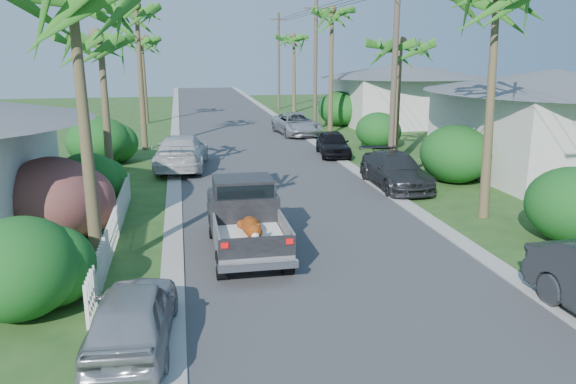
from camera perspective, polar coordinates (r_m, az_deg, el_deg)
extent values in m
plane|color=#254B1C|center=(13.21, 7.60, -11.35)|extent=(120.00, 120.00, 0.00)
cube|color=#38383A|center=(36.91, -4.69, 5.43)|extent=(8.00, 100.00, 0.02)
cube|color=#A5A39E|center=(36.70, -11.40, 5.18)|extent=(0.60, 100.00, 0.06)
cube|color=#A5A39E|center=(37.61, 1.87, 5.67)|extent=(0.60, 100.00, 0.06)
cylinder|color=black|center=(14.45, -6.76, -7.36)|extent=(0.28, 0.76, 0.76)
cylinder|color=black|center=(14.65, -0.07, -6.95)|extent=(0.28, 0.76, 0.76)
cylinder|color=black|center=(17.51, -7.56, -3.47)|extent=(0.28, 0.76, 0.76)
cylinder|color=black|center=(17.68, -2.05, -3.18)|extent=(0.28, 0.76, 0.76)
cube|color=gray|center=(15.05, -3.73, -5.42)|extent=(1.90, 2.40, 0.24)
cube|color=gray|center=(14.85, -7.29, -4.24)|extent=(0.06, 2.40, 0.55)
cube|color=gray|center=(15.06, -0.27, -3.85)|extent=(0.06, 2.40, 0.55)
cube|color=black|center=(13.83, -3.14, -5.63)|extent=(1.92, 0.08, 0.52)
cube|color=silver|center=(13.84, -3.02, -7.53)|extent=(1.98, 0.18, 0.18)
cube|color=red|center=(13.67, -6.45, -5.42)|extent=(0.18, 0.05, 0.14)
cube|color=red|center=(13.87, 0.17, -5.03)|extent=(0.18, 0.05, 0.14)
cube|color=black|center=(16.67, -4.56, -1.91)|extent=(1.94, 1.65, 1.10)
cube|color=black|center=(16.48, -4.61, 0.53)|extent=(1.70, 1.35, 0.55)
cube|color=black|center=(15.84, -4.34, -0.14)|extent=(1.60, 0.05, 0.45)
cube|color=black|center=(17.90, -5.00, -1.27)|extent=(1.94, 1.20, 0.80)
cube|color=white|center=(14.98, -3.74, -4.70)|extent=(1.70, 2.10, 0.16)
ellipsoid|color=#FF6015|center=(14.98, -3.81, -3.49)|extent=(0.48, 1.25, 0.43)
sphere|color=#FF6015|center=(14.25, -3.44, -4.10)|extent=(0.40, 0.40, 0.40)
ellipsoid|color=white|center=(15.01, -3.80, -3.86)|extent=(0.32, 0.86, 0.18)
imported|color=#282A2C|center=(24.13, 10.84, 2.15)|extent=(2.01, 4.89, 1.42)
imported|color=black|center=(30.84, 4.59, 4.90)|extent=(1.99, 4.05, 1.33)
imported|color=#B1B2B8|center=(38.38, 0.84, 6.91)|extent=(2.86, 5.45, 1.46)
imported|color=#A4A5AB|center=(11.58, -15.50, -12.05)|extent=(1.81, 3.95, 1.31)
imported|color=silver|center=(27.81, -10.76, 4.00)|extent=(2.90, 5.91, 1.65)
cone|color=brown|center=(14.61, -19.84, 4.83)|extent=(0.36, 0.71, 7.01)
cone|color=brown|center=(23.58, -18.00, 7.32)|extent=(0.36, 0.61, 6.21)
cone|color=brown|center=(33.37, -14.73, 10.97)|extent=(0.36, 0.36, 8.00)
cone|color=brown|center=(45.40, -14.39, 10.82)|extent=(0.36, 0.75, 6.51)
cone|color=brown|center=(20.15, 19.83, 7.95)|extent=(0.36, 0.73, 7.51)
cone|color=brown|center=(28.41, 11.01, 8.63)|extent=(0.36, 0.54, 6.01)
cone|color=brown|center=(38.64, 4.39, 11.93)|extent=(0.36, 0.36, 8.20)
cone|color=brown|center=(52.36, 0.61, 11.83)|extent=(0.36, 0.63, 6.81)
ellipsoid|color=#164D1C|center=(13.58, -25.67, -6.95)|extent=(2.60, 2.86, 2.20)
ellipsoid|color=#C21B52|center=(18.23, -22.84, -0.77)|extent=(3.00, 3.30, 2.60)
ellipsoid|color=#164D1C|center=(22.05, -19.72, 1.18)|extent=(2.40, 2.64, 2.00)
ellipsoid|color=#164D1C|center=(29.89, -18.69, 4.93)|extent=(3.20, 3.52, 2.40)
ellipsoid|color=#164D1C|center=(18.88, 27.14, -1.22)|extent=(2.80, 3.08, 2.30)
ellipsoid|color=#164D1C|center=(25.54, 16.64, 3.71)|extent=(3.00, 3.30, 2.50)
ellipsoid|color=#164D1C|center=(33.60, 9.14, 6.21)|extent=(2.60, 2.86, 2.10)
ellipsoid|color=#164D1C|center=(43.17, 5.25, 8.44)|extent=(3.20, 3.52, 2.60)
cube|color=white|center=(17.67, -17.20, -3.43)|extent=(0.10, 11.00, 1.00)
cube|color=silver|center=(29.01, 25.03, 5.48)|extent=(8.00, 9.00, 3.80)
cone|color=#595B60|center=(28.79, 25.54, 10.19)|extent=(6.48, 6.48, 1.00)
cube|color=silver|center=(44.76, 11.51, 9.07)|extent=(9.00, 8.00, 3.60)
cone|color=#595B60|center=(44.62, 11.66, 12.01)|extent=(6.48, 6.48, 1.00)
cylinder|color=brown|center=(26.09, 10.73, 11.46)|extent=(0.26, 0.26, 9.00)
cylinder|color=brown|center=(40.41, 2.80, 12.63)|extent=(0.26, 0.26, 9.00)
cube|color=brown|center=(40.49, 2.87, 18.15)|extent=(1.60, 0.10, 0.10)
cylinder|color=brown|center=(55.10, -0.96, 13.10)|extent=(0.26, 0.26, 9.00)
cube|color=brown|center=(55.15, -0.98, 17.15)|extent=(1.60, 0.10, 0.10)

